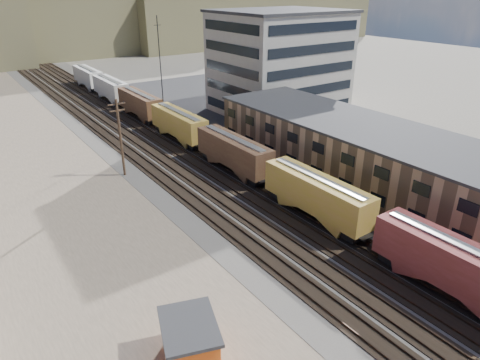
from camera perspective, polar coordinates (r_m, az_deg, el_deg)
ballast_bed at (r=67.28m, az=-10.84°, el=4.63°), size 18.00×200.00×0.06m
dirt_yard at (r=53.34m, az=-25.80°, el=-3.01°), size 24.00×180.00×0.03m
asphalt_lot at (r=67.96m, az=11.94°, el=4.73°), size 26.00×120.00×0.04m
rail_tracks at (r=67.04m, az=-11.27°, el=4.60°), size 11.40×200.00×0.24m
freight_train at (r=61.71m, az=-4.86°, el=5.87°), size 3.00×119.74×4.46m
warehouse at (r=55.58m, az=14.67°, el=3.93°), size 12.40×40.40×7.25m
office_tower at (r=83.69m, az=5.24°, el=15.41°), size 22.60×18.60×18.45m
utility_pole_north at (r=55.59m, az=-15.67°, el=5.62°), size 2.20×0.32×10.00m
radio_mast at (r=76.17m, az=-10.51°, el=14.09°), size 1.20×0.16×18.00m
hills_north at (r=178.01m, az=-28.60°, el=19.17°), size 265.00×80.00×32.00m
maintenance_shed at (r=29.39m, az=-6.67°, el=-20.86°), size 4.72×5.36×3.29m
parked_car_silver at (r=56.04m, az=28.86°, el=-1.62°), size 4.91×3.09×1.32m
parked_car_blue at (r=80.20m, az=3.56°, el=8.78°), size 5.43×4.16×1.37m
parked_car_far at (r=79.23m, az=12.86°, el=8.08°), size 2.81×4.88×1.56m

